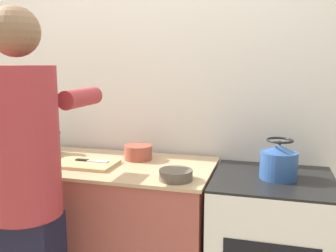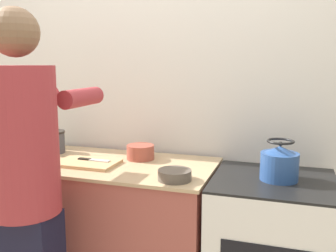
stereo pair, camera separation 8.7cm
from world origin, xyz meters
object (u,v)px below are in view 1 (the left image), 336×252
(cutting_board, at_px, (85,164))
(kettle, at_px, (279,162))
(knife, at_px, (91,161))
(canister_jar, at_px, (47,143))
(bowl_prep, at_px, (176,175))
(person, at_px, (26,185))

(cutting_board, relative_size, kettle, 1.71)
(cutting_board, height_order, knife, knife)
(kettle, bearing_deg, canister_jar, 175.13)
(bowl_prep, xyz_separation_m, canister_jar, (-0.91, 0.30, 0.05))
(kettle, bearing_deg, cutting_board, -176.66)
(person, height_order, bowl_prep, person)
(kettle, bearing_deg, bowl_prep, -159.66)
(bowl_prep, bearing_deg, knife, 164.34)
(cutting_board, relative_size, bowl_prep, 2.08)
(person, bearing_deg, knife, 82.25)
(canister_jar, bearing_deg, kettle, -4.87)
(person, distance_m, kettle, 1.21)
(knife, relative_size, canister_jar, 1.19)
(person, relative_size, canister_jar, 10.32)
(cutting_board, height_order, bowl_prep, bowl_prep)
(bowl_prep, height_order, canister_jar, canister_jar)
(bowl_prep, bearing_deg, cutting_board, 167.89)
(cutting_board, xyz_separation_m, kettle, (1.05, 0.06, 0.07))
(kettle, relative_size, canister_jar, 1.23)
(cutting_board, distance_m, knife, 0.04)
(knife, bearing_deg, kettle, 2.41)
(kettle, bearing_deg, person, -154.48)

